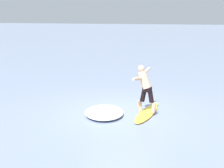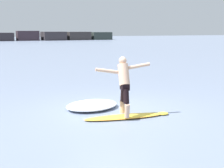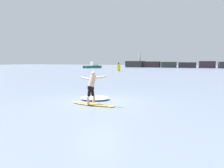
{
  "view_description": "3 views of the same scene",
  "coord_description": "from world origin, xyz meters",
  "px_view_note": "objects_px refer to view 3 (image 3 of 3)",
  "views": [
    {
      "loc": [
        -9.63,
        -2.36,
        3.17
      ],
      "look_at": [
        0.35,
        0.44,
        0.87
      ],
      "focal_mm": 50.0,
      "sensor_mm": 36.0,
      "label": 1
    },
    {
      "loc": [
        -3.37,
        -8.05,
        2.3
      ],
      "look_at": [
        0.26,
        0.64,
        0.66
      ],
      "focal_mm": 50.0,
      "sensor_mm": 36.0,
      "label": 2
    },
    {
      "loc": [
        4.95,
        -10.04,
        2.12
      ],
      "look_at": [
        0.51,
        0.62,
        0.89
      ],
      "focal_mm": 35.0,
      "sensor_mm": 36.0,
      "label": 3
    }
  ],
  "objects_px": {
    "surfboard": "(92,104)",
    "fishing_boat_near_jetty": "(93,66)",
    "channel_marker_buoy": "(119,68)",
    "surfer": "(92,85)"
  },
  "relations": [
    {
      "from": "surfer",
      "to": "channel_marker_buoy",
      "type": "distance_m",
      "value": 34.67
    },
    {
      "from": "surfboard",
      "to": "fishing_boat_near_jetty",
      "type": "xyz_separation_m",
      "value": [
        -25.32,
        48.71,
        0.62
      ]
    },
    {
      "from": "surfer",
      "to": "fishing_boat_near_jetty",
      "type": "relative_size",
      "value": 0.26
    },
    {
      "from": "surfer",
      "to": "channel_marker_buoy",
      "type": "bearing_deg",
      "value": 108.75
    },
    {
      "from": "surfer",
      "to": "surfboard",
      "type": "bearing_deg",
      "value": -72.86
    },
    {
      "from": "surfboard",
      "to": "channel_marker_buoy",
      "type": "relative_size",
      "value": 1.34
    },
    {
      "from": "surfboard",
      "to": "surfer",
      "type": "relative_size",
      "value": 1.56
    },
    {
      "from": "surfboard",
      "to": "channel_marker_buoy",
      "type": "distance_m",
      "value": 34.77
    },
    {
      "from": "channel_marker_buoy",
      "to": "surfboard",
      "type": "bearing_deg",
      "value": -71.26
    },
    {
      "from": "fishing_boat_near_jetty",
      "to": "channel_marker_buoy",
      "type": "height_order",
      "value": "fishing_boat_near_jetty"
    }
  ]
}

